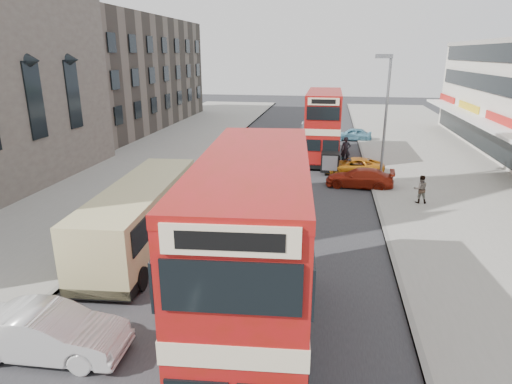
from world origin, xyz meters
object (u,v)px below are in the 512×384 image
Objects in this scene: street_lamp at (385,112)px; cyclist at (345,157)px; bus_main at (254,257)px; coach at (142,213)px; car_right_a at (360,178)px; car_left_front at (48,333)px; bus_second at (323,125)px; car_right_b at (353,166)px; pedestrian_near at (421,189)px; car_right_c at (353,134)px.

street_lamp is 6.41m from cyclist.
street_lamp is 0.81× the size of bus_main.
car_right_a is at bearing 42.46° from coach.
bus_second is at bearing -17.81° from car_left_front.
bus_second is 0.95× the size of coach.
bus_second is at bearing -153.93° from car_right_b.
bus_main is 1.01× the size of coach.
bus_second reaches higher than coach.
bus_main is 1.07× the size of bus_second.
pedestrian_near is (1.92, -3.18, -3.83)m from street_lamp.
coach is 15.14m from pedestrian_near.
car_left_front reaches higher than car_right_b.
bus_second is at bearing -97.84° from bus_main.
car_left_front is at bearing 7.97° from bus_main.
pedestrian_near is (3.13, -2.97, 0.34)m from car_right_a.
car_right_a is (3.89, 16.74, -2.28)m from bus_main.
coach reaches higher than car_right_a.
bus_main reaches higher than bus_second.
cyclist reaches higher than pedestrian_near.
car_left_front is 1.89× the size of cyclist.
car_right_a is at bearing -47.82° from pedestrian_near.
pedestrian_near is at bearing -58.96° from street_lamp.
coach reaches higher than car_left_front.
bus_second reaches higher than pedestrian_near.
car_right_c reaches higher than car_right_b.
cyclist is (-1.02, -10.94, 0.23)m from car_right_c.
car_left_front is (-10.74, -18.22, -4.06)m from street_lamp.
bus_second is (-3.75, 7.15, -2.05)m from street_lamp.
car_right_c is at bearing 175.66° from car_right_b.
coach reaches higher than car_right_c.
car_right_a is at bearing 108.91° from bus_second.
car_right_c is at bearing 93.57° from street_lamp.
street_lamp is 17.81m from bus_main.
street_lamp is 2.23× the size of car_right_c.
car_right_b is (3.64, 19.85, -2.31)m from bus_main.
car_right_a is at bearing -169.82° from street_lamp.
bus_main is 2.38× the size of car_right_a.
pedestrian_near reaches higher than car_right_b.
bus_main is 8.72m from coach.
car_right_b is at bearing -26.12° from car_left_front.
coach is at bearing -135.84° from street_lamp.
cyclist is (-3.91, 7.84, -0.11)m from pedestrian_near.
street_lamp is at bearing -63.31° from pedestrian_near.
cyclist is (-1.99, 4.66, -3.94)m from street_lamp.
coach is 2.36× the size of car_right_b.
car_right_a is 3.12m from car_right_b.
car_right_b is 1.16× the size of car_right_c.
bus_main reaches higher than car_right_b.
car_right_b is 6.96m from pedestrian_near.
coach is 2.26× the size of car_left_front.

